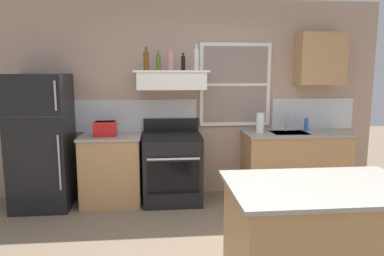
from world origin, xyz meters
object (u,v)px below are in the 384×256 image
(refrigerator, at_px, (42,142))
(bottle_amber_wine, at_px, (146,61))
(bottle_clear_tall, at_px, (196,59))
(stove_range, at_px, (172,168))
(kitchen_island, at_px, (320,243))
(toaster, at_px, (105,128))
(bottle_olive_oil_square, at_px, (158,62))
(bottle_rose_pink, at_px, (171,61))
(bottle_balsamic_dark, at_px, (183,63))
(paper_towel_roll, at_px, (260,123))
(dish_soap_bottle, at_px, (306,124))

(refrigerator, relative_size, bottle_amber_wine, 5.75)
(bottle_clear_tall, bearing_deg, stove_range, -171.30)
(refrigerator, distance_m, kitchen_island, 3.47)
(toaster, height_order, bottle_clear_tall, bottle_clear_tall)
(refrigerator, distance_m, bottle_clear_tall, 2.23)
(bottle_olive_oil_square, xyz_separation_m, kitchen_island, (1.19, -2.29, -1.39))
(bottle_olive_oil_square, relative_size, bottle_clear_tall, 0.74)
(bottle_rose_pink, bearing_deg, refrigerator, -177.41)
(bottle_olive_oil_square, xyz_separation_m, bottle_balsamic_dark, (0.32, -0.02, -0.01))
(toaster, distance_m, stove_range, 1.01)
(bottle_amber_wine, xyz_separation_m, paper_towel_roll, (1.51, -0.02, -0.82))
(bottle_olive_oil_square, bearing_deg, toaster, -172.51)
(toaster, height_order, dish_soap_bottle, toaster)
(bottle_balsamic_dark, distance_m, paper_towel_roll, 1.31)
(stove_range, bearing_deg, bottle_amber_wine, 170.24)
(bottle_amber_wine, bearing_deg, bottle_balsamic_dark, 0.39)
(bottle_balsamic_dark, height_order, kitchen_island, bottle_balsamic_dark)
(toaster, relative_size, kitchen_island, 0.21)
(stove_range, relative_size, bottle_rose_pink, 3.66)
(bottle_olive_oil_square, bearing_deg, bottle_rose_pink, -10.75)
(stove_range, relative_size, kitchen_island, 0.78)
(refrigerator, distance_m, paper_towel_roll, 2.85)
(kitchen_island, bearing_deg, toaster, 130.52)
(bottle_olive_oil_square, distance_m, dish_soap_bottle, 2.22)
(refrigerator, xyz_separation_m, bottle_rose_pink, (1.64, 0.07, 1.02))
(stove_range, bearing_deg, toaster, -179.37)
(bottle_olive_oil_square, relative_size, kitchen_island, 0.18)
(dish_soap_bottle, bearing_deg, bottle_olive_oil_square, -178.43)
(bottle_olive_oil_square, height_order, bottle_clear_tall, bottle_clear_tall)
(bottle_amber_wine, relative_size, bottle_rose_pink, 0.99)
(refrigerator, xyz_separation_m, kitchen_island, (2.67, -2.18, -0.39))
(toaster, height_order, kitchen_island, toaster)
(bottle_amber_wine, distance_m, bottle_olive_oil_square, 0.16)
(dish_soap_bottle, xyz_separation_m, kitchen_island, (-0.86, -2.34, -0.54))
(toaster, bearing_deg, kitchen_island, -49.48)
(bottle_balsamic_dark, bearing_deg, kitchen_island, -69.04)
(refrigerator, bearing_deg, bottle_rose_pink, 2.59)
(refrigerator, relative_size, dish_soap_bottle, 9.46)
(bottle_balsamic_dark, bearing_deg, bottle_rose_pink, -177.60)
(stove_range, relative_size, bottle_clear_tall, 3.20)
(toaster, height_order, bottle_amber_wine, bottle_amber_wine)
(bottle_amber_wine, bearing_deg, toaster, -173.15)
(kitchen_island, bearing_deg, bottle_rose_pink, 114.54)
(bottle_olive_oil_square, bearing_deg, stove_range, -26.07)
(bottle_olive_oil_square, relative_size, paper_towel_roll, 0.93)
(bottle_balsamic_dark, xyz_separation_m, dish_soap_bottle, (1.73, 0.08, -0.84))
(dish_soap_bottle, bearing_deg, refrigerator, -177.40)
(toaster, xyz_separation_m, bottle_olive_oil_square, (0.69, 0.09, 0.84))
(refrigerator, bearing_deg, paper_towel_roll, 1.21)
(stove_range, bearing_deg, refrigerator, -179.20)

